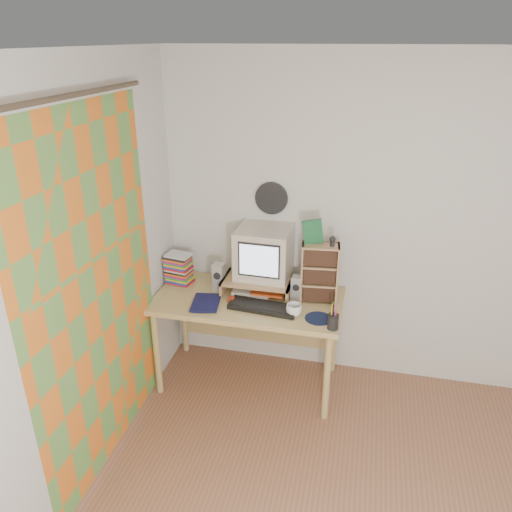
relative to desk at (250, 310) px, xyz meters
The scene contains 21 objects.
ceiling 2.59m from the desk, 54.49° to the right, with size 3.50×3.50×0.00m, color white.
back_wall 1.25m from the desk, 16.59° to the left, with size 3.50×3.50×0.00m, color silver.
left_wall 1.73m from the desk, 116.51° to the right, with size 3.50×3.50×0.00m, color silver.
curtain 1.29m from the desk, 125.22° to the right, with size 2.20×2.20×0.00m, color orange.
wall_disc 0.87m from the desk, 70.78° to the left, with size 0.25×0.25×0.02m, color black.
desk is the anchor object (origin of this frame).
monitor_riser 0.24m from the desk, 36.34° to the left, with size 0.52×0.30×0.12m.
crt_monitor 0.46m from the desk, 46.20° to the left, with size 0.40×0.40×0.38m, color beige.
speaker_left 0.35m from the desk, behind, with size 0.08×0.08×0.22m, color #BABABF.
speaker_right 0.43m from the desk, ahead, with size 0.07×0.07×0.20m, color #BABABF.
keyboard 0.29m from the desk, 53.33° to the right, with size 0.50×0.17×0.03m, color black.
dvd_stack 0.66m from the desk, behind, with size 0.19×0.14×0.27m, color brown, non-canonical shape.
cd_rack 0.63m from the desk, ahead, with size 0.27×0.14×0.44m, color tan.
mug 0.48m from the desk, 31.99° to the right, with size 0.11×0.11×0.09m, color white.
diary 0.47m from the desk, 148.04° to the right, with size 0.24×0.18×0.05m, color #10123C.
mousepad 0.61m from the desk, 23.43° to the right, with size 0.19×0.19×0.00m, color #0F1834.
pen_cup 0.77m from the desk, 27.67° to the right, with size 0.07×0.07×0.15m, color black, non-canonical shape.
papers 0.17m from the desk, 41.92° to the left, with size 0.28×0.21×0.04m, color white, non-canonical shape.
red_box 0.23m from the desk, 120.27° to the right, with size 0.07×0.04×0.04m, color red.
game_box 0.80m from the desk, ahead, with size 0.14×0.03×0.18m, color #1A5B32.
webcam 0.86m from the desk, ahead, with size 0.04×0.04×0.08m, color black, non-canonical shape.
Camera 1 is at (-0.23, -1.80, 2.55)m, focal length 35.00 mm.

